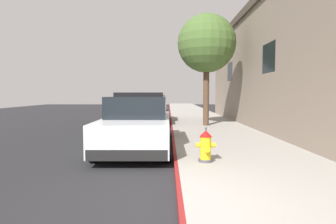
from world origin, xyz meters
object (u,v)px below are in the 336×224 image
(fire_hydrant, at_px, (207,146))
(street_tree, at_px, (207,44))
(parked_car_silver_ahead, at_px, (151,110))
(police_cruiser, at_px, (139,124))

(fire_hydrant, relative_size, street_tree, 0.15)
(fire_hydrant, height_order, street_tree, street_tree)
(parked_car_silver_ahead, bearing_deg, fire_hydrant, -79.00)
(fire_hydrant, distance_m, street_tree, 8.01)
(fire_hydrant, bearing_deg, street_tree, 82.19)
(police_cruiser, distance_m, parked_car_silver_ahead, 7.07)
(parked_car_silver_ahead, bearing_deg, police_cruiser, -89.30)
(parked_car_silver_ahead, xyz_separation_m, fire_hydrant, (1.81, -9.31, -0.25))
(parked_car_silver_ahead, height_order, street_tree, street_tree)
(parked_car_silver_ahead, height_order, fire_hydrant, parked_car_silver_ahead)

